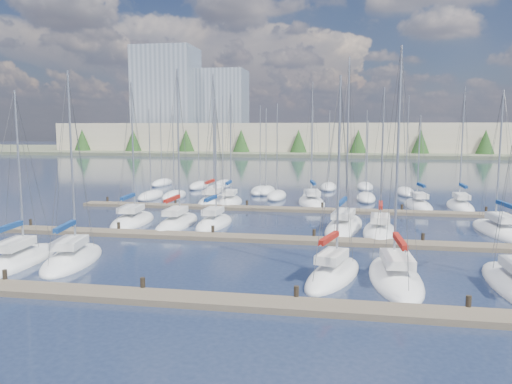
% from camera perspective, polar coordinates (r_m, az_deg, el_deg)
% --- Properties ---
extents(ground, '(400.00, 400.00, 0.00)m').
position_cam_1_polar(ground, '(81.42, 5.71, 1.30)').
color(ground, '#242F49').
rests_on(ground, ground).
extents(dock_near, '(44.00, 1.93, 1.10)m').
position_cam_1_polar(dock_near, '(25.04, -4.95, -12.29)').
color(dock_near, '#6B5E4C').
rests_on(dock_near, ground).
extents(dock_mid, '(44.00, 1.93, 1.10)m').
position_cam_1_polar(dock_mid, '(38.21, 0.53, -5.35)').
color(dock_mid, '#6B5E4C').
rests_on(dock_mid, ground).
extents(dock_far, '(44.00, 1.93, 1.10)m').
position_cam_1_polar(dock_far, '(51.81, 3.12, -1.98)').
color(dock_far, '#6B5E4C').
rests_on(dock_far, ground).
extents(sailboat_m, '(3.67, 9.14, 12.37)m').
position_cam_1_polar(sailboat_m, '(45.43, 25.98, -4.03)').
color(sailboat_m, white).
rests_on(sailboat_m, ground).
extents(sailboat_j, '(2.89, 7.07, 11.91)m').
position_cam_1_polar(sailboat_j, '(44.17, -4.80, -3.59)').
color(sailboat_j, white).
rests_on(sailboat_j, ground).
extents(sailboat_h, '(3.62, 8.13, 13.33)m').
position_cam_1_polar(sailboat_h, '(46.60, -13.92, -3.22)').
color(sailboat_h, white).
rests_on(sailboat_h, ground).
extents(sailboat_l, '(3.22, 8.35, 12.47)m').
position_cam_1_polar(sailboat_l, '(41.84, 13.96, -4.41)').
color(sailboat_l, white).
rests_on(sailboat_l, ground).
extents(sailboat_k, '(4.30, 10.52, 15.23)m').
position_cam_1_polar(sailboat_k, '(43.41, 10.04, -3.87)').
color(sailboat_k, white).
rests_on(sailboat_k, ground).
extents(sailboat_b, '(3.26, 8.54, 11.62)m').
position_cam_1_polar(sailboat_b, '(35.34, -25.52, -7.10)').
color(sailboat_b, white).
rests_on(sailboat_b, ground).
extents(sailboat_q, '(3.31, 7.38, 10.63)m').
position_cam_1_polar(sailboat_q, '(56.73, 18.05, -1.50)').
color(sailboat_q, white).
rests_on(sailboat_q, ground).
extents(sailboat_i, '(2.54, 8.84, 14.36)m').
position_cam_1_polar(sailboat_i, '(44.63, -9.00, -3.53)').
color(sailboat_i, white).
rests_on(sailboat_i, ground).
extents(sailboat_o, '(2.87, 7.01, 13.10)m').
position_cam_1_polar(sailboat_o, '(56.49, -2.97, -1.16)').
color(sailboat_o, white).
rests_on(sailboat_o, ground).
extents(sailboat_d, '(4.22, 7.67, 12.21)m').
position_cam_1_polar(sailboat_d, '(29.32, 8.82, -9.32)').
color(sailboat_d, white).
rests_on(sailboat_d, ground).
extents(sailboat_e, '(3.26, 8.85, 13.78)m').
position_cam_1_polar(sailboat_e, '(29.60, 15.63, -9.36)').
color(sailboat_e, white).
rests_on(sailboat_e, ground).
extents(sailboat_n, '(2.63, 8.58, 15.33)m').
position_cam_1_polar(sailboat_n, '(57.74, -4.98, -0.99)').
color(sailboat_n, white).
rests_on(sailboat_n, ground).
extents(sailboat_p, '(4.35, 8.91, 14.37)m').
position_cam_1_polar(sailboat_p, '(56.73, 6.38, -1.17)').
color(sailboat_p, white).
rests_on(sailboat_p, ground).
extents(sailboat_c, '(4.08, 8.00, 12.84)m').
position_cam_1_polar(sailboat_c, '(34.33, -20.23, -7.23)').
color(sailboat_c, white).
rests_on(sailboat_c, ground).
extents(sailboat_r, '(2.55, 8.30, 13.56)m').
position_cam_1_polar(sailboat_r, '(57.74, 22.30, -1.52)').
color(sailboat_r, white).
rests_on(sailboat_r, ground).
extents(distant_boats, '(36.93, 20.75, 13.30)m').
position_cam_1_polar(distant_boats, '(65.88, 0.84, 0.16)').
color(distant_boats, '#9EA0A5').
rests_on(distant_boats, ground).
extents(shoreline, '(400.00, 60.00, 38.00)m').
position_cam_1_polar(shoreline, '(171.62, 3.64, 6.99)').
color(shoreline, '#666B51').
rests_on(shoreline, ground).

